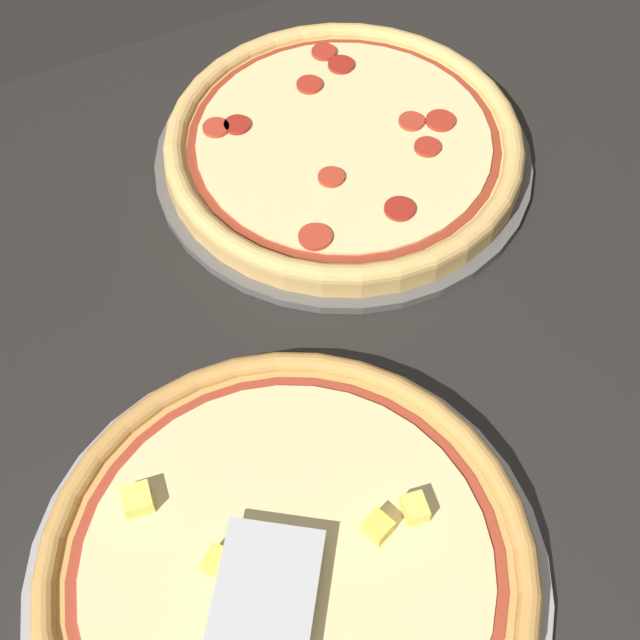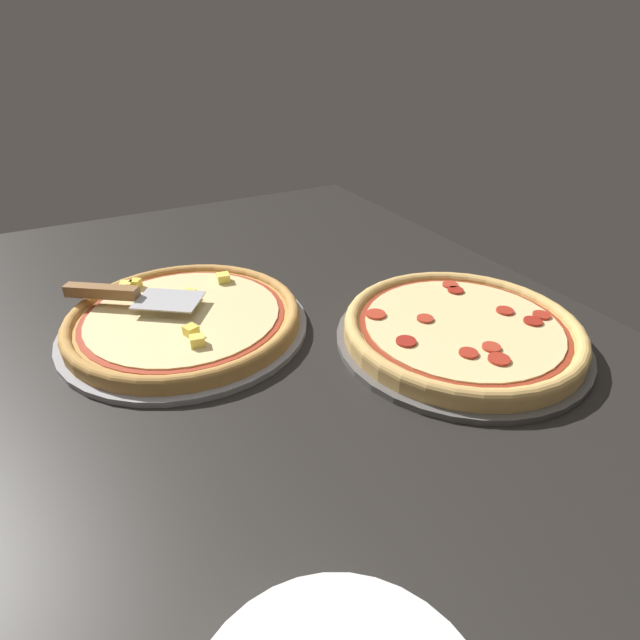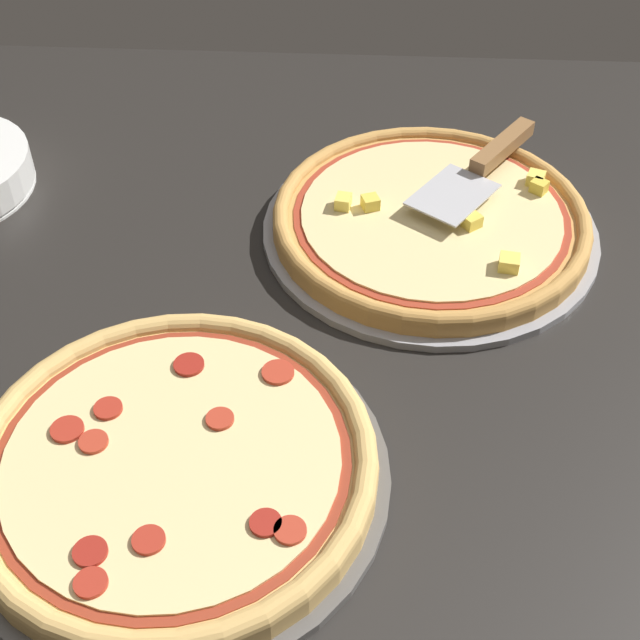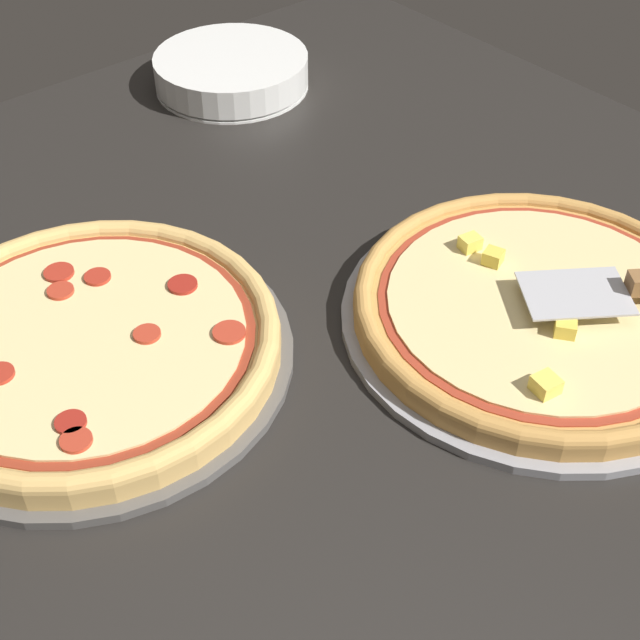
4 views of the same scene
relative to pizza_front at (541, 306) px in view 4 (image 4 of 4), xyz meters
The scene contains 6 objects.
ground_plane 13.52cm from the pizza_front, 57.65° to the left, with size 149.08×114.59×3.60cm, color black.
pizza_pan_front 1.94cm from the pizza_front, ahead, with size 41.70×41.70×1.00cm, color #939399.
pizza_front is the anchor object (origin of this frame).
pizza_pan_back 46.47cm from the pizza_front, 56.95° to the left, with size 40.83×40.83×1.00cm, color #565451.
pizza_back 46.44cm from the pizza_front, 56.95° to the left, with size 38.38×38.38×3.23cm.
plate_stack 63.94cm from the pizza_front, ahead, with size 22.76×22.76×4.90cm.
Camera 4 is at (-45.42, 51.57, 63.54)cm, focal length 50.00 mm.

